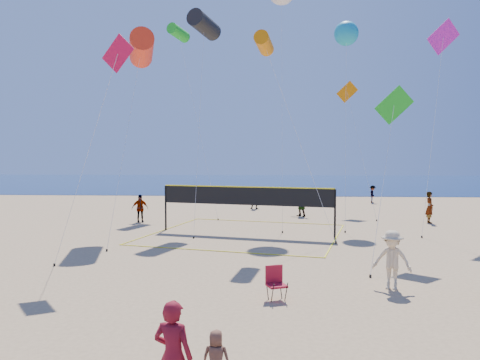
{
  "coord_description": "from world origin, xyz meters",
  "views": [
    {
      "loc": [
        0.18,
        -9.83,
        4.1
      ],
      "look_at": [
        -0.52,
        2.0,
        3.47
      ],
      "focal_mm": 35.0,
      "sensor_mm": 36.0,
      "label": 1
    }
  ],
  "objects": [
    {
      "name": "ground",
      "position": [
        0.0,
        0.0,
        0.0
      ],
      "size": [
        120.0,
        120.0,
        0.0
      ],
      "primitive_type": "plane",
      "color": "tan",
      "rests_on": "ground"
    },
    {
      "name": "ocean",
      "position": [
        0.0,
        62.0,
        0.01
      ],
      "size": [
        140.0,
        50.0,
        0.03
      ],
      "primitive_type": "cube",
      "color": "navy",
      "rests_on": "ground"
    },
    {
      "name": "woman",
      "position": [
        -1.31,
        -2.67,
        0.91
      ],
      "size": [
        0.76,
        0.6,
        1.82
      ],
      "primitive_type": "imported",
      "rotation": [
        0.0,
        0.0,
        2.87
      ],
      "color": "maroon",
      "rests_on": "ground"
    },
    {
      "name": "toddler",
      "position": [
        -0.59,
        -2.97,
        1.03
      ],
      "size": [
        0.44,
        0.3,
        0.87
      ],
      "primitive_type": "imported",
      "rotation": [
        0.0,
        0.0,
        3.09
      ],
      "color": "brown",
      "rests_on": "seawall"
    },
    {
      "name": "bystander_b",
      "position": [
        3.99,
        4.57,
        0.91
      ],
      "size": [
        1.34,
        1.09,
        1.81
      ],
      "primitive_type": "imported",
      "rotation": [
        0.0,
        0.0,
        -0.42
      ],
      "color": "beige",
      "rests_on": "ground"
    },
    {
      "name": "far_person_0",
      "position": [
        -7.64,
        18.29,
        0.85
      ],
      "size": [
        1.08,
        0.77,
        1.71
      ],
      "primitive_type": "imported",
      "rotation": [
        0.0,
        0.0,
        0.4
      ],
      "color": "gray",
      "rests_on": "ground"
    },
    {
      "name": "far_person_1",
      "position": [
        2.46,
        21.69,
        0.89
      ],
      "size": [
        1.49,
        1.59,
        1.79
      ],
      "primitive_type": "imported",
      "rotation": [
        0.0,
        0.0,
        -0.85
      ],
      "color": "gray",
      "rests_on": "ground"
    },
    {
      "name": "far_person_2",
      "position": [
        10.01,
        19.0,
        0.96
      ],
      "size": [
        0.47,
        0.71,
        1.91
      ],
      "primitive_type": "imported",
      "rotation": [
        0.0,
        0.0,
        1.55
      ],
      "color": "gray",
      "rests_on": "ground"
    },
    {
      "name": "far_person_3",
      "position": [
        -0.74,
        25.82,
        0.85
      ],
      "size": [
        0.84,
        0.66,
        1.7
      ],
      "primitive_type": "imported",
      "rotation": [
        0.0,
        0.0,
        0.02
      ],
      "color": "gray",
      "rests_on": "ground"
    },
    {
      "name": "far_person_4",
      "position": [
        9.27,
        31.06,
        0.76
      ],
      "size": [
        0.85,
        1.11,
        1.51
      ],
      "primitive_type": "imported",
      "rotation": [
        0.0,
        0.0,
        1.24
      ],
      "color": "gray",
      "rests_on": "ground"
    },
    {
      "name": "camp_chair",
      "position": [
        0.41,
        3.32,
        0.54
      ],
      "size": [
        0.65,
        0.75,
        1.06
      ],
      "rotation": [
        0.0,
        0.0,
        0.37
      ],
      "color": "maroon",
      "rests_on": "ground"
    },
    {
      "name": "volleyball_net",
      "position": [
        -0.95,
        14.34,
        1.72
      ],
      "size": [
        11.28,
        11.17,
        2.5
      ],
      "rotation": [
        0.0,
        0.0,
        -0.24
      ],
      "color": "black",
      "rests_on": "ground"
    },
    {
      "name": "kite_0",
      "position": [
        -6.78,
        15.9,
        10.0
      ],
      "size": [
        2.11,
        8.03,
        10.84
      ],
      "rotation": [
        0.0,
        0.0,
        0.29
      ],
      "color": "red",
      "rests_on": "ground"
    },
    {
      "name": "kite_1",
      "position": [
        -3.7,
        18.9,
        12.04
      ],
      "size": [
        1.91,
        7.45,
        12.76
      ],
      "rotation": [
        0.0,
        0.0,
        -0.36
      ],
      "color": "black",
      "rests_on": "ground"
    },
    {
      "name": "kite_2",
      "position": [
        -0.0,
        12.8,
        9.43
      ],
      "size": [
        3.91,
        1.8,
        9.91
      ],
      "rotation": [
        0.0,
        0.0,
        -0.17
      ],
      "color": "#D07105",
      "rests_on": "ground"
    },
    {
      "name": "kite_3",
      "position": [
        -5.69,
        7.9,
        7.5
      ],
      "size": [
        2.89,
        1.4,
        8.73
      ],
      "rotation": [
        0.0,
        0.0,
        -0.13
      ],
      "color": "red",
      "rests_on": "ground"
    },
    {
      "name": "kite_4",
      "position": [
        5.43,
        10.19,
        5.93
      ],
      "size": [
        2.76,
        4.68,
        7.06
      ],
      "rotation": [
        0.0,
        0.0,
        0.22
      ],
      "color": "green",
      "rests_on": "ground"
    },
    {
      "name": "kite_5",
      "position": [
        9.6,
        16.33,
        10.09
      ],
      "size": [
        2.81,
        3.0,
        11.51
      ],
      "rotation": [
        0.0,
        0.0,
        0.43
      ],
      "color": "#E220BC",
      "rests_on": "ground"
    },
    {
      "name": "kite_7",
      "position": [
        5.15,
        20.63,
        11.84
      ],
      "size": [
        1.75,
        6.45,
        12.61
      ],
      "rotation": [
        0.0,
        0.0,
        0.14
      ],
      "color": "#1697B9",
      "rests_on": "ground"
    },
    {
      "name": "kite_8",
      "position": [
        -6.62,
        25.91,
        13.41
      ],
      "size": [
        4.5,
        7.59,
        13.99
      ],
      "rotation": [
        0.0,
        0.0,
        -0.38
      ],
      "color": "green",
      "rests_on": "ground"
    },
    {
      "name": "kite_9",
      "position": [
        6.21,
        25.71,
        8.38
      ],
      "size": [
        1.71,
        6.6,
        9.72
      ],
      "rotation": [
        0.0,
        0.0,
        0.3
      ],
      "color": "#D07105",
      "rests_on": "ground"
    }
  ]
}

